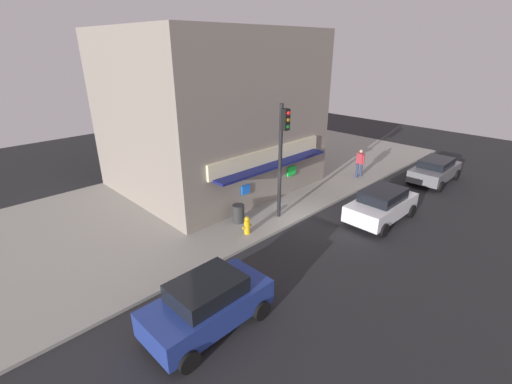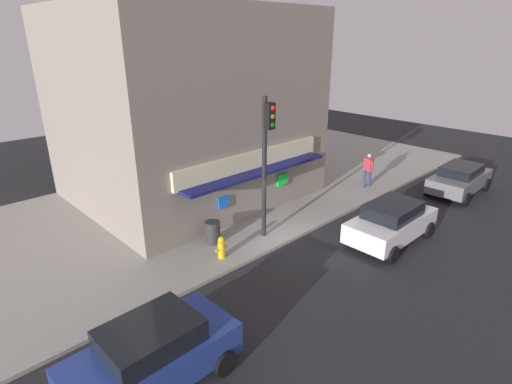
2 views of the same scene
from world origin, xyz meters
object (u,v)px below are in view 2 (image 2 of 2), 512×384
pedestrian (368,169)px  parked_car_blue (152,354)px  traffic_light (266,151)px  potted_plant_by_doorway (221,212)px  parked_car_white (391,222)px  parked_car_grey (460,179)px  trash_can (213,232)px  fire_hydrant (222,247)px

pedestrian → parked_car_blue: size_ratio=0.46×
traffic_light → parked_car_blue: bearing=-154.7°
traffic_light → pedestrian: bearing=2.1°
potted_plant_by_doorway → parked_car_white: (4.06, -5.62, 0.14)m
traffic_light → parked_car_grey: size_ratio=1.32×
trash_can → pedestrian: pedestrian is taller
pedestrian → potted_plant_by_doorway: (-8.50, 1.82, -0.45)m
traffic_light → pedestrian: traffic_light is taller
traffic_light → parked_car_white: (3.47, -3.52, -2.82)m
traffic_light → potted_plant_by_doorway: bearing=105.7°
fire_hydrant → trash_can: (0.47, 1.11, 0.04)m
pedestrian → trash_can: bearing=175.6°
trash_can → parked_car_blue: size_ratio=0.22×
potted_plant_by_doorway → parked_car_blue: (-6.40, -5.41, 0.17)m
parked_car_grey → pedestrian: bearing=129.0°
trash_can → parked_car_blue: bearing=-139.8°
parked_car_white → parked_car_grey: bearing=1.6°
parked_car_white → potted_plant_by_doorway: bearing=125.8°
trash_can → pedestrian: size_ratio=0.49×
fire_hydrant → parked_car_grey: (13.15, -3.25, 0.25)m
trash_can → parked_car_grey: parked_car_grey is taller
parked_car_blue → fire_hydrant: bearing=34.7°
trash_can → parked_car_blue: (-5.15, -4.35, 0.29)m
trash_can → fire_hydrant: bearing=-113.1°
fire_hydrant → trash_can: 1.21m
parked_car_white → parked_car_blue: parked_car_blue is taller
pedestrian → parked_car_grey: 4.65m
fire_hydrant → parked_car_white: (5.79, -3.45, 0.30)m
potted_plant_by_doorway → parked_car_grey: (11.42, -5.42, 0.09)m
trash_can → parked_car_white: (5.32, -4.56, 0.26)m
traffic_light → trash_can: (-1.85, 1.04, -3.08)m
traffic_light → pedestrian: 8.30m
fire_hydrant → trash_can: trash_can is taller
parked_car_grey → parked_car_white: bearing=-178.4°
fire_hydrant → parked_car_white: 6.75m
pedestrian → parked_car_blue: (-14.90, -3.59, -0.28)m
traffic_light → potted_plant_by_doorway: (-0.59, 2.10, -2.96)m
pedestrian → potted_plant_by_doorway: pedestrian is taller
potted_plant_by_doorway → parked_car_white: size_ratio=0.25×
fire_hydrant → pedestrian: bearing=2.0°
trash_can → parked_car_blue: 6.75m
parked_car_white → parked_car_grey: (7.36, 0.20, -0.05)m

